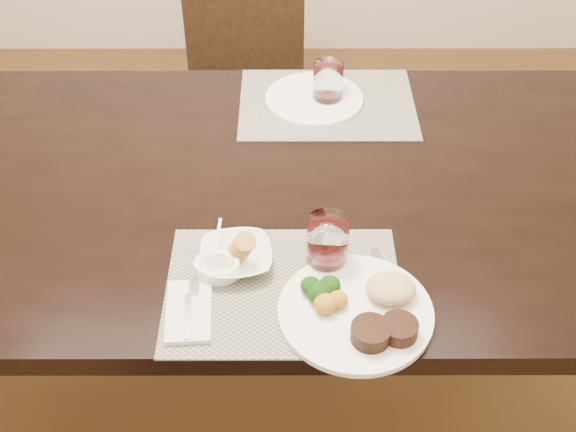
{
  "coord_description": "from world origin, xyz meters",
  "views": [
    {
      "loc": [
        0.15,
        -1.29,
        1.8
      ],
      "look_at": [
        0.15,
        -0.19,
        0.82
      ],
      "focal_mm": 45.0,
      "sensor_mm": 36.0,
      "label": 1
    }
  ],
  "objects_px": {
    "dinner_plate": "(363,310)",
    "wine_glass_near": "(327,245)",
    "cracker_bowl": "(236,257)",
    "far_plate": "(314,99)",
    "chair_far": "(244,69)",
    "steak_knife": "(388,304)"
  },
  "relations": [
    {
      "from": "chair_far",
      "to": "steak_knife",
      "type": "xyz_separation_m",
      "value": [
        0.34,
        -1.31,
        0.26
      ]
    },
    {
      "from": "dinner_plate",
      "to": "far_plate",
      "type": "xyz_separation_m",
      "value": [
        -0.07,
        0.74,
        -0.01
      ]
    },
    {
      "from": "chair_far",
      "to": "steak_knife",
      "type": "height_order",
      "value": "chair_far"
    },
    {
      "from": "steak_knife",
      "to": "far_plate",
      "type": "height_order",
      "value": "same"
    },
    {
      "from": "wine_glass_near",
      "to": "cracker_bowl",
      "type": "bearing_deg",
      "value": -179.4
    },
    {
      "from": "steak_knife",
      "to": "cracker_bowl",
      "type": "bearing_deg",
      "value": 147.75
    },
    {
      "from": "chair_far",
      "to": "cracker_bowl",
      "type": "bearing_deg",
      "value": -87.75
    },
    {
      "from": "steak_knife",
      "to": "cracker_bowl",
      "type": "height_order",
      "value": "cracker_bowl"
    },
    {
      "from": "dinner_plate",
      "to": "steak_knife",
      "type": "xyz_separation_m",
      "value": [
        0.05,
        0.02,
        -0.01
      ]
    },
    {
      "from": "far_plate",
      "to": "cracker_bowl",
      "type": "bearing_deg",
      "value": -106.12
    },
    {
      "from": "dinner_plate",
      "to": "far_plate",
      "type": "bearing_deg",
      "value": 90.61
    },
    {
      "from": "cracker_bowl",
      "to": "far_plate",
      "type": "xyz_separation_m",
      "value": [
        0.17,
        0.6,
        -0.01
      ]
    },
    {
      "from": "cracker_bowl",
      "to": "far_plate",
      "type": "bearing_deg",
      "value": 73.88
    },
    {
      "from": "steak_knife",
      "to": "far_plate",
      "type": "distance_m",
      "value": 0.73
    },
    {
      "from": "steak_knife",
      "to": "wine_glass_near",
      "type": "height_order",
      "value": "wine_glass_near"
    },
    {
      "from": "chair_far",
      "to": "far_plate",
      "type": "xyz_separation_m",
      "value": [
        0.22,
        -0.59,
        0.26
      ]
    },
    {
      "from": "steak_knife",
      "to": "far_plate",
      "type": "xyz_separation_m",
      "value": [
        -0.12,
        0.72,
        0.0
      ]
    },
    {
      "from": "dinner_plate",
      "to": "cracker_bowl",
      "type": "xyz_separation_m",
      "value": [
        -0.25,
        0.14,
        0.0
      ]
    },
    {
      "from": "dinner_plate",
      "to": "wine_glass_near",
      "type": "height_order",
      "value": "wine_glass_near"
    },
    {
      "from": "wine_glass_near",
      "to": "steak_knife",
      "type": "bearing_deg",
      "value": -45.48
    },
    {
      "from": "steak_knife",
      "to": "wine_glass_near",
      "type": "distance_m",
      "value": 0.17
    },
    {
      "from": "chair_far",
      "to": "steak_knife",
      "type": "relative_size",
      "value": 3.86
    }
  ]
}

